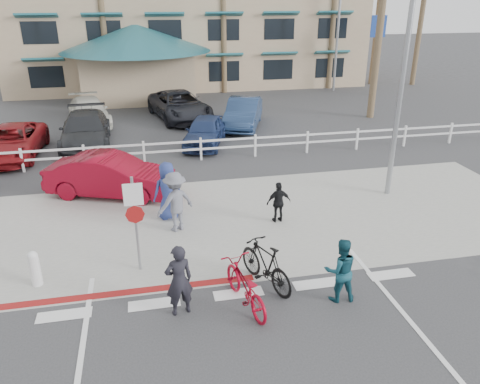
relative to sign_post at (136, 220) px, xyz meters
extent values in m
plane|color=#333335|center=(2.30, -2.20, -1.45)|extent=(140.00, 140.00, 0.00)
cube|color=#333335|center=(2.30, -4.20, -1.45)|extent=(12.00, 16.00, 0.01)
cube|color=gray|center=(2.30, 2.30, -1.44)|extent=(22.00, 7.00, 0.01)
cube|color=#333335|center=(2.30, 6.30, -1.45)|extent=(40.00, 5.00, 0.01)
cube|color=#333335|center=(2.30, 15.80, -1.45)|extent=(50.00, 16.00, 0.01)
cube|color=maroon|center=(-0.70, -1.00, -1.44)|extent=(7.00, 0.25, 0.02)
imported|color=maroon|center=(2.35, -2.08, -0.92)|extent=(1.15, 2.14, 1.07)
imported|color=black|center=(0.87, -2.03, -0.59)|extent=(0.71, 0.54, 1.72)
imported|color=black|center=(3.03, -1.37, -0.86)|extent=(1.27, 2.03, 1.18)
imported|color=#124150|center=(4.56, -2.27, -0.66)|extent=(0.82, 0.67, 1.58)
imported|color=slate|center=(1.13, 2.03, -0.52)|extent=(1.39, 1.18, 1.87)
imported|color=black|center=(4.31, 1.94, -0.79)|extent=(0.80, 0.37, 1.33)
imported|color=navy|center=(0.96, 2.91, -0.51)|extent=(1.04, 0.81, 1.88)
imported|color=maroon|center=(-0.89, 5.19, -0.71)|extent=(4.77, 3.05, 1.48)
imported|color=maroon|center=(-5.32, 10.41, -0.76)|extent=(2.47, 5.02, 1.37)
imported|color=black|center=(-2.30, 11.36, -0.68)|extent=(2.38, 5.42, 1.55)
imported|color=navy|center=(3.17, 10.43, -0.77)|extent=(2.79, 4.31, 1.37)
imported|color=navy|center=(5.63, 13.23, -0.69)|extent=(3.07, 4.88, 1.52)
imported|color=beige|center=(-2.51, 15.65, -0.77)|extent=(2.84, 5.01, 1.37)
imported|color=black|center=(2.46, 15.66, -0.68)|extent=(3.69, 5.99, 1.55)
camera|label=1|loc=(0.41, -10.79, 5.23)|focal=35.00mm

